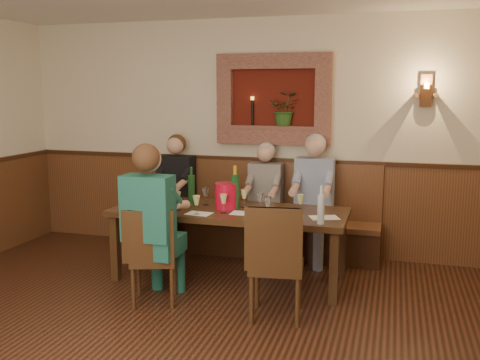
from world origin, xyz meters
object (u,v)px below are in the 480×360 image
object	(u,v)px
dining_table	(229,216)
wine_bottle_green_a	(235,191)
person_bench_right	(313,210)
spittoon_bucket	(226,196)
bench	(253,227)
person_chair_front	(154,237)
water_bottle	(321,209)
chair_near_right	(276,285)
person_bench_left	(175,203)
person_bench_mid	(264,211)
wine_bottle_green_b	(191,189)
chair_near_left	(154,275)

from	to	relation	value
dining_table	wine_bottle_green_a	xyz separation A→B (m)	(0.05, 0.04, 0.26)
person_bench_right	spittoon_bucket	bearing A→B (deg)	-133.77
spittoon_bucket	bench	bearing A→B (deg)	87.43
person_chair_front	water_bottle	distance (m)	1.56
chair_near_right	person_bench_left	bearing A→B (deg)	127.52
spittoon_bucket	person_bench_left	bearing A→B (deg)	138.76
bench	water_bottle	world-z (taller)	bench
spittoon_bucket	wine_bottle_green_a	world-z (taller)	wine_bottle_green_a
chair_near_right	person_bench_mid	world-z (taller)	person_bench_mid
person_bench_right	wine_bottle_green_b	world-z (taller)	person_bench_right
chair_near_left	wine_bottle_green_a	bearing A→B (deg)	38.56
person_chair_front	spittoon_bucket	world-z (taller)	person_chair_front
person_bench_right	water_bottle	world-z (taller)	person_bench_right
chair_near_right	person_chair_front	world-z (taller)	person_chair_front
chair_near_left	person_bench_right	world-z (taller)	person_bench_right
person_bench_mid	person_chair_front	world-z (taller)	person_chair_front
bench	wine_bottle_green_a	size ratio (longest dim) A/B	6.70
chair_near_right	water_bottle	bearing A→B (deg)	48.47
wine_bottle_green_a	water_bottle	xyz separation A→B (m)	(0.93, -0.39, -0.05)
person_bench_right	water_bottle	xyz separation A→B (m)	(0.25, -1.19, 0.28)
dining_table	person_bench_left	xyz separation A→B (m)	(-0.97, 0.84, -0.09)
person_bench_left	water_bottle	distance (m)	2.31
bench	person_chair_front	distance (m)	1.81
person_chair_front	wine_bottle_green_a	xyz separation A→B (m)	(0.54, 0.81, 0.31)
chair_near_left	person_chair_front	world-z (taller)	person_chair_front
chair_near_right	spittoon_bucket	bearing A→B (deg)	123.31
person_bench_mid	person_chair_front	bearing A→B (deg)	-111.93
bench	chair_near_left	bearing A→B (deg)	-105.51
spittoon_bucket	wine_bottle_green_b	world-z (taller)	wine_bottle_green_b
spittoon_bucket	chair_near_right	bearing A→B (deg)	-49.20
dining_table	chair_near_left	xyz separation A→B (m)	(-0.48, -0.79, -0.41)
dining_table	wine_bottle_green_a	size ratio (longest dim) A/B	5.36
chair_near_right	wine_bottle_green_b	distance (m)	1.60
chair_near_right	person_bench_right	xyz separation A→B (m)	(0.06, 1.64, 0.31)
person_bench_mid	wine_bottle_green_b	bearing A→B (deg)	-131.14
water_bottle	chair_near_left	bearing A→B (deg)	-163.20
person_chair_front	wine_bottle_green_a	world-z (taller)	person_chair_front
spittoon_bucket	water_bottle	world-z (taller)	water_bottle
person_bench_mid	person_bench_right	world-z (taller)	person_bench_right
bench	person_chair_front	bearing A→B (deg)	-105.87
person_chair_front	wine_bottle_green_b	bearing A→B (deg)	88.35
dining_table	person_bench_mid	world-z (taller)	person_bench_mid
chair_near_left	wine_bottle_green_b	distance (m)	1.13
chair_near_right	water_bottle	distance (m)	0.81
dining_table	chair_near_left	distance (m)	1.02
bench	water_bottle	distance (m)	1.72
person_bench_mid	wine_bottle_green_a	world-z (taller)	person_bench_mid
person_bench_right	water_bottle	distance (m)	1.25
person_bench_mid	spittoon_bucket	bearing A→B (deg)	-103.98
spittoon_bucket	wine_bottle_green_a	xyz separation A→B (m)	(0.09, 0.01, 0.06)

